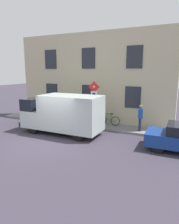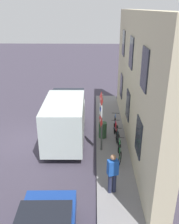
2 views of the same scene
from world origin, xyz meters
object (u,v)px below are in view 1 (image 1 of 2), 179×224
bicycle_black (96,118)px  bicycle_red (84,117)px  bicycle_blue (73,116)px  sign_post_stacked (94,99)px  bicycle_green (108,120)px  litter_bin (78,118)px  delivery_van (63,113)px  pedestrian (140,117)px

bicycle_black → bicycle_red: size_ratio=1.00×
bicycle_black → bicycle_blue: same height
sign_post_stacked → bicycle_green: size_ratio=1.77×
litter_bin → bicycle_black: bearing=-55.2°
bicycle_red → bicycle_blue: same height
delivery_van → bicycle_black: (2.80, -1.02, -0.82)m
bicycle_black → bicycle_red: (-0.00, 1.01, 0.00)m
delivery_van → bicycle_black: 3.09m
bicycle_blue → litter_bin: 1.20m
sign_post_stacked → bicycle_red: sign_post_stacked is taller
bicycle_red → sign_post_stacked: bearing=142.3°
delivery_van → bicycle_green: bearing=-127.0°
pedestrian → bicycle_black: bearing=-26.2°
sign_post_stacked → bicycle_red: bearing=54.8°
sign_post_stacked → litter_bin: bearing=83.8°
delivery_van → bicycle_black: delivery_van is taller
bicycle_black → litter_bin: 1.32m
delivery_van → pedestrian: bearing=-153.6°
bicycle_green → pedestrian: (-0.51, -2.38, 0.56)m
bicycle_black → bicycle_red: 1.01m
bicycle_green → bicycle_black: 1.01m
delivery_van → bicycle_blue: 3.09m
bicycle_black → sign_post_stacked: bearing=106.0°
delivery_van → bicycle_green: (2.80, -2.03, -0.82)m
pedestrian → litter_bin: bearing=-14.5°
bicycle_red → pedestrian: bearing=170.9°
delivery_van → litter_bin: (2.05, 0.06, -0.74)m
bicycle_green → bicycle_blue: bearing=3.4°
bicycle_green → bicycle_red: (-0.00, 2.02, 0.00)m
bicycle_red → bicycle_blue: bearing=-2.5°
bicycle_black → bicycle_green: bearing=179.5°
bicycle_green → pedestrian: pedestrian is taller
bicycle_green → sign_post_stacked: bearing=54.0°
bicycle_blue → sign_post_stacked: bearing=165.0°
pedestrian → bicycle_green: bearing=-29.8°
sign_post_stacked → bicycle_blue: size_ratio=1.77×
bicycle_green → bicycle_blue: size_ratio=1.00×
bicycle_green → pedestrian: size_ratio=1.00×
sign_post_stacked → bicycle_green: sign_post_stacked is taller
bicycle_green → bicycle_black: bearing=3.5°
bicycle_red → litter_bin: litter_bin is taller
bicycle_black → litter_bin: bearing=34.2°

